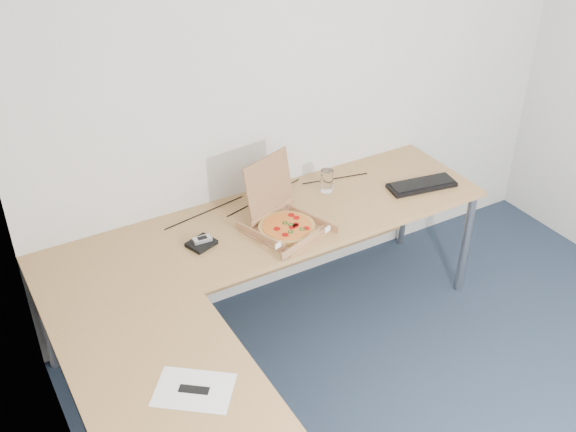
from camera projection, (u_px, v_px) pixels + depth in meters
room_shell at (558, 247)px, 2.60m from camera, size 3.50×3.50×2.50m
desk at (252, 288)px, 3.27m from camera, size 2.50×2.20×0.73m
pizza_box at (285, 223)px, 3.61m from camera, size 0.34×0.39×0.34m
drinking_glass at (327, 181)px, 3.94m from camera, size 0.07×0.07×0.13m
keyboard at (422, 185)px, 4.00m from camera, size 0.42×0.21×0.02m
wallet at (201, 243)px, 3.51m from camera, size 0.16×0.15×0.02m
phone at (202, 239)px, 3.50m from camera, size 0.10×0.05×0.02m
paper_sheet at (194, 390)px, 2.69m from camera, size 0.37×0.36×0.00m
dome_speaker at (282, 182)px, 3.98m from camera, size 0.09×0.09×0.08m
cable_bundle at (265, 197)px, 3.91m from camera, size 0.62×0.13×0.01m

